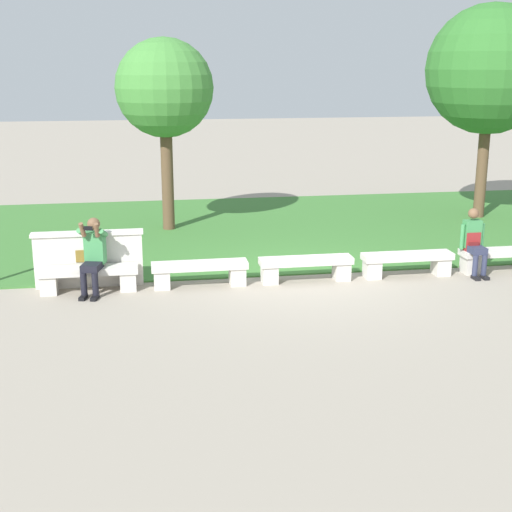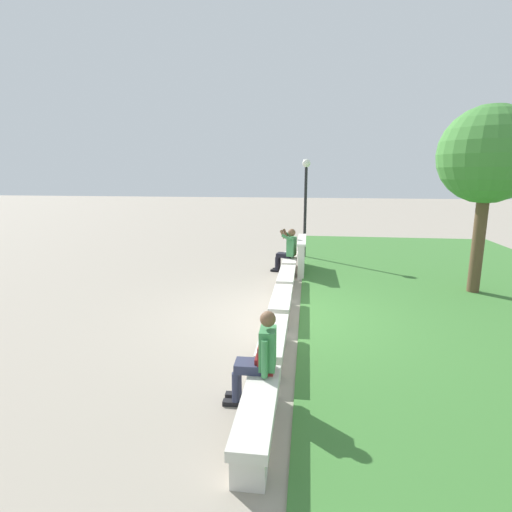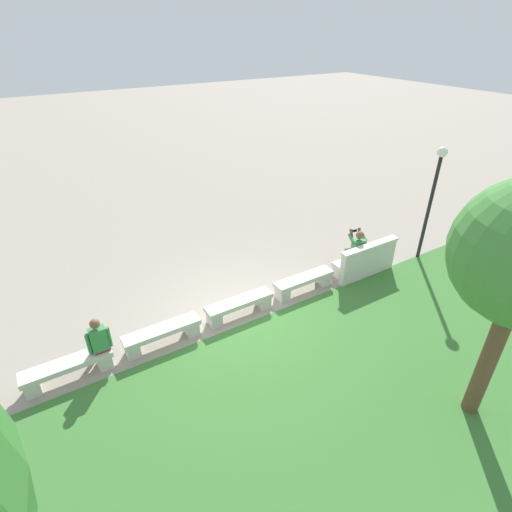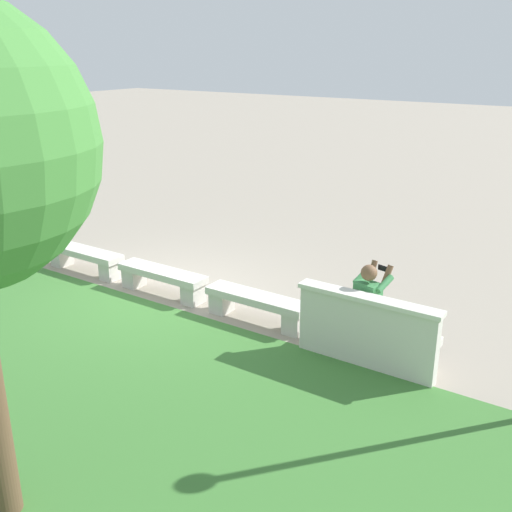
{
  "view_description": "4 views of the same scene",
  "coord_description": "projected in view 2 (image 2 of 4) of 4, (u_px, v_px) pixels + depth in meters",
  "views": [
    {
      "loc": [
        -2.95,
        -12.29,
        3.89
      ],
      "look_at": [
        -1.05,
        -0.69,
        0.71
      ],
      "focal_mm": 50.0,
      "sensor_mm": 36.0,
      "label": 1
    },
    {
      "loc": [
        7.9,
        0.5,
        2.95
      ],
      "look_at": [
        -1.56,
        -0.74,
        0.94
      ],
      "focal_mm": 28.0,
      "sensor_mm": 36.0,
      "label": 2
    },
    {
      "loc": [
        3.68,
        6.82,
        6.24
      ],
      "look_at": [
        -0.95,
        -0.78,
        1.0
      ],
      "focal_mm": 28.0,
      "sensor_mm": 36.0,
      "label": 3
    },
    {
      "loc": [
        -6.67,
        7.03,
        4.04
      ],
      "look_at": [
        -1.62,
        -0.47,
        0.88
      ],
      "focal_mm": 42.0,
      "sensor_mm": 36.0,
      "label": 4
    }
  ],
  "objects": [
    {
      "name": "bench_far",
      "position": [
        273.0,
        342.0,
        6.38
      ],
      "size": [
        1.72,
        0.4,
        0.45
      ],
      "color": "beige",
      "rests_on": "ground"
    },
    {
      "name": "backpack",
      "position": [
        265.0,
        358.0,
        5.08
      ],
      "size": [
        0.28,
        0.24,
        0.43
      ],
      "color": "maroon",
      "rests_on": "bench_end"
    },
    {
      "name": "lamp_post",
      "position": [
        306.0,
        193.0,
        13.68
      ],
      "size": [
        0.28,
        0.28,
        3.39
      ],
      "color": "black",
      "rests_on": "ground"
    },
    {
      "name": "person_distant",
      "position": [
        259.0,
        355.0,
        5.07
      ],
      "size": [
        0.48,
        0.67,
        1.26
      ],
      "color": "black",
      "rests_on": "ground"
    },
    {
      "name": "person_photographer",
      "position": [
        288.0,
        248.0,
        11.89
      ],
      "size": [
        0.54,
        0.78,
        1.32
      ],
      "color": "black",
      "rests_on": "ground"
    },
    {
      "name": "bench_main",
      "position": [
        290.0,
        262.0,
        12.08
      ],
      "size": [
        1.72,
        0.4,
        0.45
      ],
      "color": "beige",
      "rests_on": "ground"
    },
    {
      "name": "grass_strip",
      "position": [
        505.0,
        326.0,
        7.78
      ],
      "size": [
        21.55,
        8.0,
        0.03
      ],
      "primitive_type": "cube",
      "color": "#3D7533",
      "rests_on": "ground"
    },
    {
      "name": "bench_mid",
      "position": [
        281.0,
        303.0,
        8.28
      ],
      "size": [
        1.72,
        0.4,
        0.45
      ],
      "color": "beige",
      "rests_on": "ground"
    },
    {
      "name": "backrest_wall_with_plaque",
      "position": [
        302.0,
        255.0,
        11.99
      ],
      "size": [
        1.96,
        0.24,
        1.01
      ],
      "color": "beige",
      "rests_on": "ground"
    },
    {
      "name": "tree_behind_wall",
      "position": [
        488.0,
        156.0,
        9.3
      ],
      "size": [
        2.27,
        2.27,
        4.49
      ],
      "color": "brown",
      "rests_on": "ground"
    },
    {
      "name": "ground_plane",
      "position": [
        281.0,
        316.0,
        8.34
      ],
      "size": [
        80.0,
        80.0,
        0.0
      ],
      "primitive_type": "plane",
      "color": "gray"
    },
    {
      "name": "bench_near",
      "position": [
        287.0,
        278.0,
        10.18
      ],
      "size": [
        1.72,
        0.4,
        0.45
      ],
      "color": "beige",
      "rests_on": "ground"
    },
    {
      "name": "bench_end",
      "position": [
        258.0,
        413.0,
        4.48
      ],
      "size": [
        1.72,
        0.4,
        0.45
      ],
      "color": "beige",
      "rests_on": "ground"
    }
  ]
}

